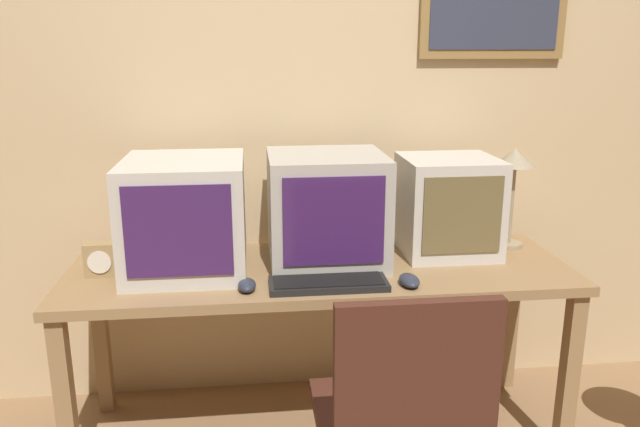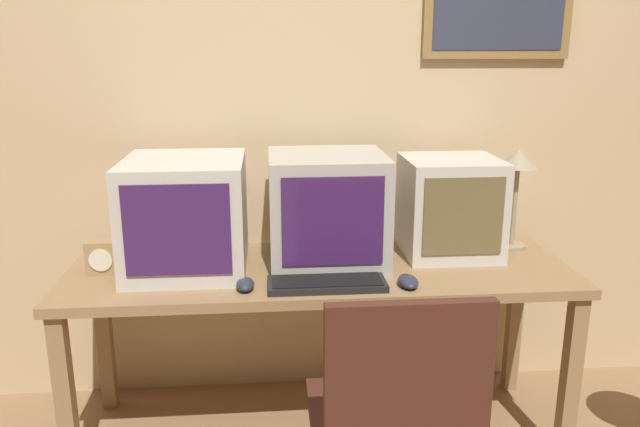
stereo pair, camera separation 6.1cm
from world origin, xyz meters
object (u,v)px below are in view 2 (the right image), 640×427
object	(u,v)px
monitor_center	(327,208)
desk_clock	(103,257)
keyboard_main	(327,283)
monitor_right	(450,207)
mouse_far_corner	(245,284)
mouse_near_keyboard	(408,281)
monitor_left	(186,214)
desk_lamp	(517,170)

from	to	relation	value
monitor_center	desk_clock	xyz separation A→B (m)	(-0.82, -0.07, -0.14)
keyboard_main	desk_clock	distance (m)	0.82
monitor_right	mouse_far_corner	xyz separation A→B (m)	(-0.79, -0.32, -0.17)
monitor_right	mouse_near_keyboard	bearing A→B (deg)	-124.82
monitor_left	desk_lamp	xyz separation A→B (m)	(1.28, 0.12, 0.12)
monitor_left	monitor_right	bearing A→B (deg)	4.45
desk_clock	monitor_left	bearing A→B (deg)	7.78
monitor_center	keyboard_main	distance (m)	0.33
monitor_right	desk_clock	world-z (taller)	monitor_right
monitor_left	desk_lamp	size ratio (longest dim) A/B	1.17
mouse_near_keyboard	desk_clock	xyz separation A→B (m)	(-1.07, 0.22, 0.04)
mouse_far_corner	desk_clock	bearing A→B (deg)	158.61
mouse_near_keyboard	desk_lamp	world-z (taller)	desk_lamp
keyboard_main	mouse_near_keyboard	world-z (taller)	mouse_near_keyboard
monitor_left	monitor_right	xyz separation A→B (m)	(1.00, 0.08, -0.01)
monitor_right	desk_clock	bearing A→B (deg)	-174.78
monitor_center	mouse_far_corner	xyz separation A→B (m)	(-0.30, -0.27, -0.19)
desk_lamp	monitor_center	bearing A→B (deg)	-173.55
monitor_center	monitor_right	world-z (taller)	monitor_center
monitor_center	mouse_far_corner	size ratio (longest dim) A/B	4.19
keyboard_main	desk_lamp	size ratio (longest dim) A/B	1.00
monitor_right	monitor_center	bearing A→B (deg)	-174.45
monitor_left	keyboard_main	xyz separation A→B (m)	(0.49, -0.24, -0.19)
monitor_center	desk_lamp	xyz separation A→B (m)	(0.76, 0.09, 0.12)
keyboard_main	desk_clock	world-z (taller)	desk_clock
monitor_center	desk_clock	size ratio (longest dim) A/B	3.54
desk_lamp	desk_clock	bearing A→B (deg)	-174.29
keyboard_main	desk_lamp	bearing A→B (deg)	24.46
monitor_left	mouse_near_keyboard	size ratio (longest dim) A/B	4.06
desk_lamp	keyboard_main	bearing A→B (deg)	-155.54
monitor_right	mouse_far_corner	distance (m)	0.87
mouse_far_corner	desk_lamp	world-z (taller)	desk_lamp
mouse_far_corner	desk_clock	xyz separation A→B (m)	(-0.51, 0.20, 0.04)
monitor_left	monitor_right	size ratio (longest dim) A/B	1.25
mouse_far_corner	monitor_center	bearing A→B (deg)	42.05
keyboard_main	desk_clock	xyz separation A→B (m)	(-0.79, 0.20, 0.05)
monitor_center	monitor_right	xyz separation A→B (m)	(0.48, 0.05, -0.02)
desk_lamp	mouse_near_keyboard	bearing A→B (deg)	-143.59
monitor_right	keyboard_main	world-z (taller)	monitor_right
mouse_far_corner	desk_lamp	distance (m)	1.16
desk_clock	monitor_center	bearing A→B (deg)	5.01
monitor_center	keyboard_main	xyz separation A→B (m)	(-0.03, -0.27, -0.19)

